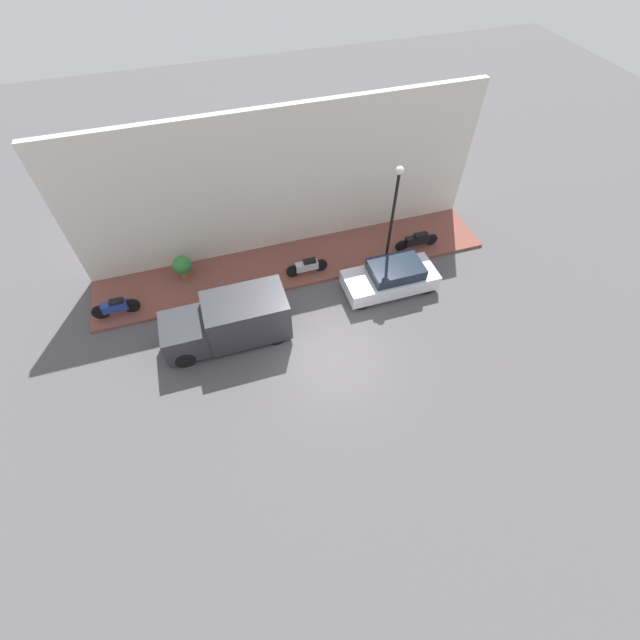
{
  "coord_description": "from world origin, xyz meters",
  "views": [
    {
      "loc": [
        -8.53,
        3.12,
        13.14
      ],
      "look_at": [
        1.31,
        0.05,
        0.6
      ],
      "focal_mm": 24.0,
      "sensor_mm": 36.0,
      "label": 1
    }
  ],
  "objects_px": {
    "parked_car": "(391,277)",
    "streetlamp": "(394,204)",
    "delivery_van": "(228,321)",
    "scooter_silver": "(307,266)",
    "potted_plant": "(183,266)",
    "motorcycle_black": "(417,240)",
    "motorcycle_blue": "(115,307)"
  },
  "relations": [
    {
      "from": "motorcycle_black",
      "to": "motorcycle_blue",
      "type": "xyz_separation_m",
      "value": [
        -0.13,
        13.03,
        0.02
      ]
    },
    {
      "from": "potted_plant",
      "to": "parked_car",
      "type": "bearing_deg",
      "value": -111.07
    },
    {
      "from": "parked_car",
      "to": "motorcycle_black",
      "type": "relative_size",
      "value": 1.86
    },
    {
      "from": "streetlamp",
      "to": "potted_plant",
      "type": "xyz_separation_m",
      "value": [
        1.63,
        8.6,
        -2.37
      ]
    },
    {
      "from": "motorcycle_black",
      "to": "potted_plant",
      "type": "bearing_deg",
      "value": 83.09
    },
    {
      "from": "scooter_silver",
      "to": "parked_car",
      "type": "bearing_deg",
      "value": -119.66
    },
    {
      "from": "motorcycle_black",
      "to": "streetlamp",
      "type": "relative_size",
      "value": 0.45
    },
    {
      "from": "scooter_silver",
      "to": "potted_plant",
      "type": "bearing_deg",
      "value": 74.79
    },
    {
      "from": "scooter_silver",
      "to": "streetlamp",
      "type": "distance_m",
      "value": 4.4
    },
    {
      "from": "delivery_van",
      "to": "potted_plant",
      "type": "height_order",
      "value": "delivery_van"
    },
    {
      "from": "parked_car",
      "to": "delivery_van",
      "type": "relative_size",
      "value": 0.84
    },
    {
      "from": "scooter_silver",
      "to": "motorcycle_blue",
      "type": "bearing_deg",
      "value": 90.05
    },
    {
      "from": "delivery_van",
      "to": "scooter_silver",
      "type": "height_order",
      "value": "delivery_van"
    },
    {
      "from": "streetlamp",
      "to": "potted_plant",
      "type": "relative_size",
      "value": 4.38
    },
    {
      "from": "delivery_van",
      "to": "potted_plant",
      "type": "distance_m",
      "value": 4.0
    },
    {
      "from": "motorcycle_blue",
      "to": "streetlamp",
      "type": "height_order",
      "value": "streetlamp"
    },
    {
      "from": "scooter_silver",
      "to": "streetlamp",
      "type": "bearing_deg",
      "value": -94.14
    },
    {
      "from": "delivery_van",
      "to": "motorcycle_blue",
      "type": "xyz_separation_m",
      "value": [
        2.39,
        4.1,
        -0.41
      ]
    },
    {
      "from": "delivery_van",
      "to": "scooter_silver",
      "type": "xyz_separation_m",
      "value": [
        2.4,
        -3.71,
        -0.44
      ]
    },
    {
      "from": "parked_car",
      "to": "streetlamp",
      "type": "height_order",
      "value": "streetlamp"
    },
    {
      "from": "motorcycle_blue",
      "to": "scooter_silver",
      "type": "relative_size",
      "value": 1.0
    },
    {
      "from": "motorcycle_black",
      "to": "scooter_silver",
      "type": "bearing_deg",
      "value": 91.39
    },
    {
      "from": "delivery_van",
      "to": "motorcycle_black",
      "type": "relative_size",
      "value": 2.23
    },
    {
      "from": "motorcycle_blue",
      "to": "streetlamp",
      "type": "xyz_separation_m",
      "value": [
        -0.25,
        -11.37,
        2.54
      ]
    },
    {
      "from": "motorcycle_black",
      "to": "potted_plant",
      "type": "xyz_separation_m",
      "value": [
        1.24,
        10.26,
        0.19
      ]
    },
    {
      "from": "delivery_van",
      "to": "scooter_silver",
      "type": "relative_size",
      "value": 2.53
    },
    {
      "from": "parked_car",
      "to": "motorcycle_black",
      "type": "xyz_separation_m",
      "value": [
        1.9,
        -2.11,
        -0.08
      ]
    },
    {
      "from": "parked_car",
      "to": "scooter_silver",
      "type": "distance_m",
      "value": 3.58
    },
    {
      "from": "motorcycle_black",
      "to": "potted_plant",
      "type": "height_order",
      "value": "potted_plant"
    },
    {
      "from": "motorcycle_black",
      "to": "motorcycle_blue",
      "type": "bearing_deg",
      "value": 90.58
    },
    {
      "from": "parked_car",
      "to": "potted_plant",
      "type": "xyz_separation_m",
      "value": [
        3.14,
        8.15,
        0.11
      ]
    },
    {
      "from": "potted_plant",
      "to": "delivery_van",
      "type": "bearing_deg",
      "value": -160.54
    }
  ]
}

